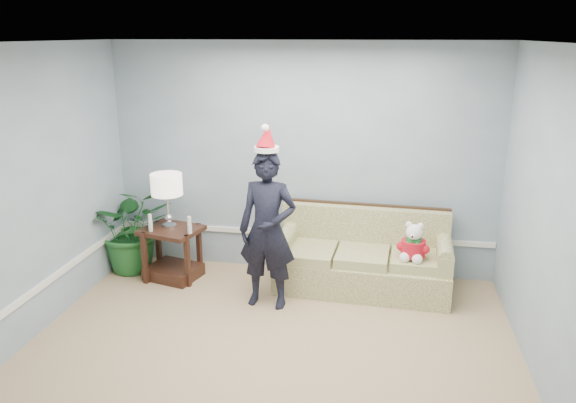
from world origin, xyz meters
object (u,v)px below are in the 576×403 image
(houseplant, at_px, (133,228))
(teddy_bear, at_px, (413,246))
(sofa, at_px, (363,261))
(side_table, at_px, (173,258))
(man, at_px, (268,230))
(table_lamp, at_px, (167,187))

(houseplant, xyz_separation_m, teddy_bear, (3.27, -0.26, 0.08))
(sofa, height_order, houseplant, houseplant)
(side_table, xyz_separation_m, houseplant, (-0.54, 0.15, 0.30))
(houseplant, bearing_deg, side_table, -15.77)
(houseplant, height_order, man, man)
(side_table, bearing_deg, man, -20.66)
(sofa, xyz_separation_m, table_lamp, (-2.23, -0.10, 0.78))
(sofa, bearing_deg, houseplant, -177.50)
(side_table, xyz_separation_m, man, (1.24, -0.47, 0.59))
(table_lamp, relative_size, houseplant, 0.60)
(side_table, relative_size, man, 0.45)
(table_lamp, bearing_deg, man, -21.24)
(sofa, bearing_deg, teddy_bear, -20.82)
(teddy_bear, bearing_deg, man, -154.14)
(side_table, distance_m, teddy_bear, 2.76)
(side_table, bearing_deg, sofa, 3.34)
(sofa, relative_size, side_table, 2.59)
(teddy_bear, bearing_deg, table_lamp, -170.49)
(houseplant, bearing_deg, table_lamp, -13.93)
(side_table, height_order, man, man)
(sofa, height_order, man, man)
(table_lamp, bearing_deg, side_table, -40.61)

